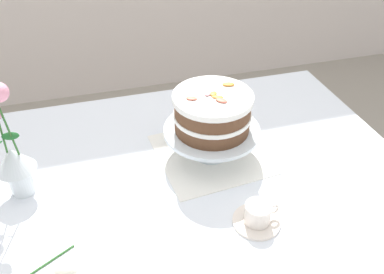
% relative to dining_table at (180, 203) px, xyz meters
% --- Properties ---
extents(dining_table, '(1.40, 1.00, 0.74)m').
position_rel_dining_table_xyz_m(dining_table, '(0.00, 0.00, 0.00)').
color(dining_table, white).
rests_on(dining_table, ground).
extents(linen_napkin, '(0.35, 0.35, 0.00)m').
position_rel_dining_table_xyz_m(linen_napkin, '(0.13, 0.09, 0.09)').
color(linen_napkin, white).
rests_on(linen_napkin, dining_table).
extents(cake_stand, '(0.29, 0.29, 0.10)m').
position_rel_dining_table_xyz_m(cake_stand, '(0.13, 0.09, 0.17)').
color(cake_stand, silver).
rests_on(cake_stand, linen_napkin).
extents(layer_cake, '(0.23, 0.23, 0.12)m').
position_rel_dining_table_xyz_m(layer_cake, '(0.13, 0.09, 0.25)').
color(layer_cake, brown).
rests_on(layer_cake, cake_stand).
extents(flower_vase, '(0.11, 0.11, 0.34)m').
position_rel_dining_table_xyz_m(flower_vase, '(-0.43, 0.08, 0.22)').
color(flower_vase, silver).
rests_on(flower_vase, dining_table).
extents(teacup, '(0.12, 0.12, 0.06)m').
position_rel_dining_table_xyz_m(teacup, '(0.15, -0.20, 0.11)').
color(teacup, silver).
rests_on(teacup, dining_table).
extents(fallen_rose, '(0.11, 0.11, 0.05)m').
position_rel_dining_table_xyz_m(fallen_rose, '(-0.32, -0.24, 0.11)').
color(fallen_rose, '#2D6028').
rests_on(fallen_rose, dining_table).
extents(loose_petal_0, '(0.04, 0.05, 0.01)m').
position_rel_dining_table_xyz_m(loose_petal_0, '(0.08, 0.28, 0.09)').
color(loose_petal_0, orange).
rests_on(loose_petal_0, dining_table).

